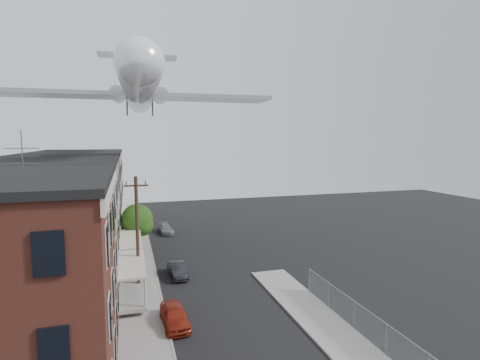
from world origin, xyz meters
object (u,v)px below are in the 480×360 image
Objects in this scene: utility_pole at (137,233)px; airplane at (139,88)px; car_near at (175,316)px; car_mid at (178,270)px; street_tree at (138,221)px; car_far at (166,229)px.

utility_pole is 15.32m from airplane.
car_mid is (1.29, 8.51, -0.06)m from car_near.
car_far is at bearing 65.90° from street_tree.
street_tree is 13.36m from airplane.
car_mid is (3.29, 2.27, -4.08)m from utility_pole.
car_mid is 0.13× the size of airplane.
airplane is (-3.01, -8.34, 16.24)m from car_far.
airplane is at bearing 106.15° from car_mid.
utility_pole reaches higher than car_far.
street_tree is 8.99m from car_far.
utility_pole reaches higher than car_near.
street_tree reaches higher than car_far.
utility_pole is 7.69m from car_near.
car_mid is 15.43m from car_far.
car_near is at bearing -98.75° from car_far.
street_tree is 16.49m from car_near.
car_near is 24.00m from car_far.
utility_pole reaches higher than street_tree.
car_mid is at bearing 77.97° from car_near.
utility_pole is 2.49× the size of car_mid.
street_tree is (0.33, 9.92, -1.22)m from utility_pole.
airplane is at bearing -51.22° from street_tree.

